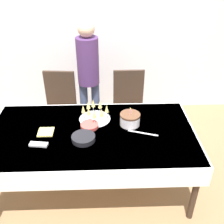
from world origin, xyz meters
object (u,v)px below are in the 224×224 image
plate_stack_dessert (90,125)px  dining_chair_far_right (129,104)px  champagne_tray (95,112)px  birthday_cake (130,119)px  plate_stack_main (83,138)px  person_standing (88,70)px  dining_chair_far_left (60,105)px

plate_stack_dessert → dining_chair_far_right: bearing=58.5°
champagne_tray → plate_stack_dessert: 0.17m
birthday_cake → plate_stack_dessert: bearing=-175.7°
plate_stack_main → person_standing: size_ratio=0.14×
dining_chair_far_right → plate_stack_main: size_ratio=4.25×
dining_chair_far_left → birthday_cake: bearing=-41.6°
plate_stack_main → person_standing: 1.19m
birthday_cake → plate_stack_dessert: 0.42m
plate_stack_dessert → person_standing: person_standing is taller
plate_stack_dessert → person_standing: 0.98m
dining_chair_far_right → person_standing: person_standing is taller
dining_chair_far_right → person_standing: 0.69m
plate_stack_dessert → birthday_cake: bearing=4.3°
dining_chair_far_right → plate_stack_main: dining_chair_far_right is taller
dining_chair_far_left → person_standing: (0.38, 0.18, 0.41)m
plate_stack_dessert → person_standing: bearing=92.7°
champagne_tray → person_standing: (-0.09, 0.82, 0.13)m
plate_stack_main → dining_chair_far_left: bearing=110.9°
champagne_tray → plate_stack_main: bearing=-105.8°
champagne_tray → person_standing: person_standing is taller
birthday_cake → plate_stack_main: bearing=-152.1°
dining_chair_far_right → birthday_cake: size_ratio=4.66×
champagne_tray → person_standing: bearing=96.6°
dining_chair_far_right → plate_stack_main: 1.15m
champagne_tray → plate_stack_main: 0.37m
birthday_cake → champagne_tray: bearing=163.3°
dining_chair_far_left → person_standing: person_standing is taller
champagne_tray → birthday_cake: bearing=-16.7°
plate_stack_dessert → person_standing: size_ratio=0.12×
birthday_cake → champagne_tray: size_ratio=0.62×
person_standing → dining_chair_far_right: bearing=-18.7°
plate_stack_main → champagne_tray: bearing=74.2°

